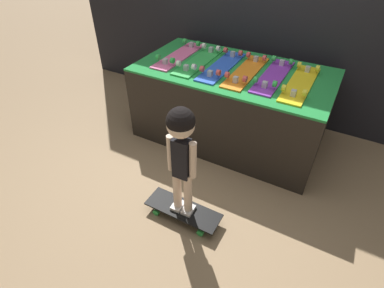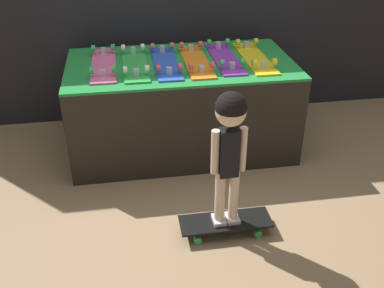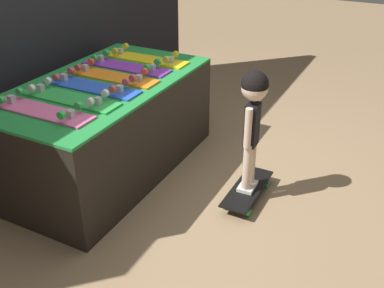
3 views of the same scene
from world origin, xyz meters
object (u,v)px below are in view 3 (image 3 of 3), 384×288
(skateboard_blue_on_rack, at_px, (91,86))
(skateboard_purple_on_rack, at_px, (126,66))
(skateboard_pink_on_rack, at_px, (41,109))
(skateboard_on_floor, at_px, (247,190))
(skateboard_yellow_on_rack, at_px, (145,58))
(child, at_px, (253,109))
(skateboard_green_on_rack, at_px, (69,97))
(skateboard_orange_on_rack, at_px, (112,76))

(skateboard_blue_on_rack, distance_m, skateboard_purple_on_rack, 0.49)
(skateboard_pink_on_rack, distance_m, skateboard_on_floor, 1.58)
(skateboard_yellow_on_rack, height_order, child, child)
(skateboard_on_floor, bearing_deg, skateboard_pink_on_rack, 121.47)
(skateboard_pink_on_rack, relative_size, skateboard_green_on_rack, 1.00)
(skateboard_pink_on_rack, distance_m, skateboard_purple_on_rack, 0.98)
(skateboard_yellow_on_rack, bearing_deg, skateboard_purple_on_rack, 172.77)
(skateboard_blue_on_rack, relative_size, skateboard_yellow_on_rack, 1.00)
(skateboard_green_on_rack, relative_size, skateboard_purple_on_rack, 1.00)
(skateboard_blue_on_rack, xyz_separation_m, skateboard_purple_on_rack, (0.49, 0.03, 0.00))
(skateboard_green_on_rack, height_order, child, child)
(skateboard_orange_on_rack, distance_m, skateboard_on_floor, 1.37)
(skateboard_orange_on_rack, bearing_deg, skateboard_on_floor, -89.81)
(skateboard_green_on_rack, height_order, skateboard_purple_on_rack, same)
(skateboard_pink_on_rack, bearing_deg, skateboard_purple_on_rack, -0.03)
(skateboard_purple_on_rack, bearing_deg, skateboard_orange_on_rack, -172.38)
(skateboard_blue_on_rack, bearing_deg, skateboard_purple_on_rack, 3.45)
(skateboard_green_on_rack, relative_size, skateboard_yellow_on_rack, 1.00)
(skateboard_orange_on_rack, height_order, skateboard_purple_on_rack, same)
(skateboard_blue_on_rack, xyz_separation_m, skateboard_orange_on_rack, (0.24, -0.00, 0.00))
(skateboard_on_floor, bearing_deg, child, 0.00)
(skateboard_purple_on_rack, height_order, skateboard_yellow_on_rack, same)
(skateboard_on_floor, bearing_deg, skateboard_yellow_on_rack, 67.54)
(skateboard_green_on_rack, relative_size, child, 0.84)
(skateboard_pink_on_rack, xyz_separation_m, skateboard_green_on_rack, (0.24, -0.03, 0.00))
(skateboard_yellow_on_rack, bearing_deg, child, -112.46)
(skateboard_green_on_rack, distance_m, skateboard_purple_on_rack, 0.73)
(skateboard_orange_on_rack, xyz_separation_m, skateboard_purple_on_rack, (0.24, 0.03, 0.00))
(skateboard_green_on_rack, xyz_separation_m, child, (0.49, -1.18, -0.05))
(skateboard_green_on_rack, bearing_deg, skateboard_on_floor, -67.30)
(skateboard_blue_on_rack, height_order, skateboard_yellow_on_rack, same)
(skateboard_green_on_rack, distance_m, child, 1.28)
(skateboard_purple_on_rack, height_order, child, child)
(skateboard_on_floor, xyz_separation_m, child, (0.00, 0.00, 0.66))
(skateboard_pink_on_rack, xyz_separation_m, skateboard_blue_on_rack, (0.49, -0.03, 0.00))
(skateboard_orange_on_rack, height_order, skateboard_yellow_on_rack, same)
(skateboard_orange_on_rack, relative_size, skateboard_purple_on_rack, 1.00)
(skateboard_pink_on_rack, relative_size, skateboard_blue_on_rack, 1.00)
(skateboard_blue_on_rack, bearing_deg, skateboard_yellow_on_rack, -0.12)
(skateboard_yellow_on_rack, bearing_deg, skateboard_green_on_rack, 179.71)
(skateboard_green_on_rack, distance_m, skateboard_blue_on_rack, 0.24)
(skateboard_purple_on_rack, bearing_deg, skateboard_on_floor, -101.30)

